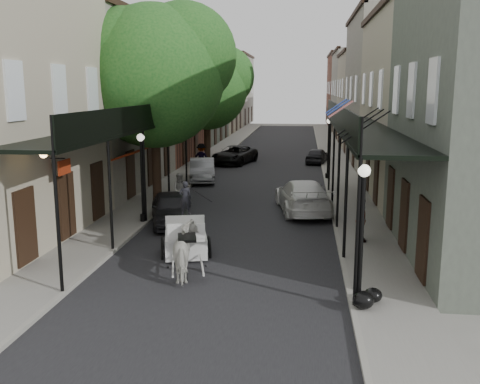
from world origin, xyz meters
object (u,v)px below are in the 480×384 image
(car_left_far, at_px, (235,155))
(car_right_far, at_px, (317,156))
(horse, at_px, (187,252))
(car_right_near, at_px, (303,196))
(pedestrian_sidewalk_right, at_px, (361,220))
(car_left_near, at_px, (171,208))
(lamppost_right_far, at_px, (328,147))
(carriage, at_px, (185,223))
(car_left_mid, at_px, (202,170))
(pedestrian_walking, at_px, (181,190))
(lamppost_right_near, at_px, (361,234))
(pedestrian_sidewalk_left, at_px, (201,158))
(tree_near, at_px, (163,70))
(lamppost_left, at_px, (142,176))
(tree_far, at_px, (212,85))

(car_left_far, height_order, car_right_far, car_left_far)
(horse, height_order, car_right_near, horse)
(pedestrian_sidewalk_right, height_order, car_left_near, pedestrian_sidewalk_right)
(lamppost_right_far, xyz_separation_m, car_right_far, (-0.50, 7.40, -1.46))
(carriage, bearing_deg, car_right_far, 63.79)
(car_left_mid, bearing_deg, pedestrian_walking, -98.40)
(car_left_mid, distance_m, car_right_near, 9.81)
(lamppost_right_near, distance_m, pedestrian_sidewalk_left, 23.09)
(carriage, xyz_separation_m, pedestrian_walking, (-1.80, 7.01, -0.22))
(tree_near, bearing_deg, car_left_near, -72.55)
(tree_near, relative_size, pedestrian_walking, 5.72)
(horse, height_order, car_left_far, horse)
(lamppost_left, bearing_deg, car_left_near, 3.73)
(car_right_far, bearing_deg, tree_far, 18.84)
(pedestrian_sidewalk_left, distance_m, car_right_far, 9.77)
(horse, distance_m, pedestrian_walking, 9.78)
(car_left_far, bearing_deg, carriage, -71.94)
(car_left_near, height_order, car_left_mid, car_left_mid)
(horse, bearing_deg, pedestrian_sidewalk_right, -157.12)
(carriage, bearing_deg, pedestrian_sidewalk_right, 1.45)
(carriage, relative_size, car_left_near, 0.68)
(horse, relative_size, car_right_far, 0.56)
(car_left_far, height_order, car_right_near, car_right_near)
(tree_near, xyz_separation_m, car_left_mid, (0.60, 6.42, -5.79))
(car_left_near, bearing_deg, lamppost_right_far, 42.48)
(horse, distance_m, carriage, 2.55)
(pedestrian_walking, bearing_deg, car_left_near, -94.74)
(lamppost_right_far, distance_m, horse, 18.89)
(carriage, height_order, pedestrian_sidewalk_right, carriage)
(carriage, height_order, car_right_far, carriage)
(pedestrian_walking, height_order, car_right_near, pedestrian_walking)
(pedestrian_sidewalk_right, relative_size, car_left_near, 0.41)
(carriage, distance_m, pedestrian_sidewalk_right, 6.41)
(carriage, xyz_separation_m, car_left_far, (-1.16, 22.15, -0.38))
(lamppost_left, xyz_separation_m, car_left_far, (1.50, 18.42, -1.37))
(pedestrian_sidewalk_right, xyz_separation_m, car_left_near, (-7.65, 2.10, -0.26))
(lamppost_left, bearing_deg, car_right_far, 68.35)
(tree_far, xyz_separation_m, car_right_near, (6.85, -15.18, -5.08))
(tree_near, distance_m, car_left_near, 7.22)
(pedestrian_sidewalk_left, bearing_deg, car_right_near, 123.96)
(tree_far, xyz_separation_m, car_left_mid, (0.65, -7.57, -5.14))
(lamppost_right_near, distance_m, car_left_far, 27.30)
(horse, xyz_separation_m, carriage, (-0.61, 2.47, 0.24))
(carriage, xyz_separation_m, car_right_far, (5.04, 23.12, -0.47))
(tree_near, xyz_separation_m, tree_far, (-0.05, 14.00, -0.65))
(carriage, height_order, pedestrian_walking, carriage)
(tree_near, distance_m, pedestrian_sidewalk_left, 10.81)
(tree_far, bearing_deg, car_left_near, -85.78)
(lamppost_left, xyz_separation_m, car_right_near, (6.70, 3.00, -1.29))
(pedestrian_walking, xyz_separation_m, car_left_near, (0.34, -3.21, -0.16))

